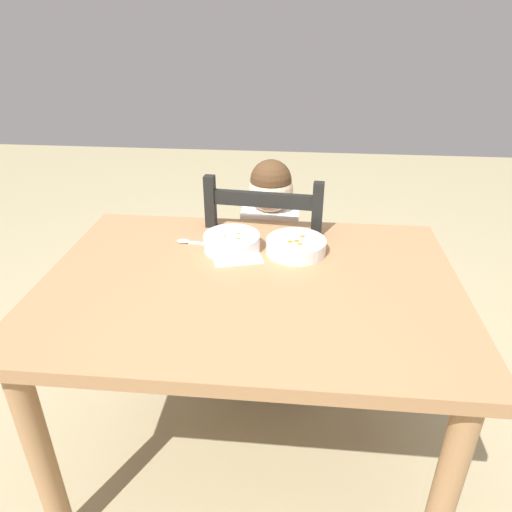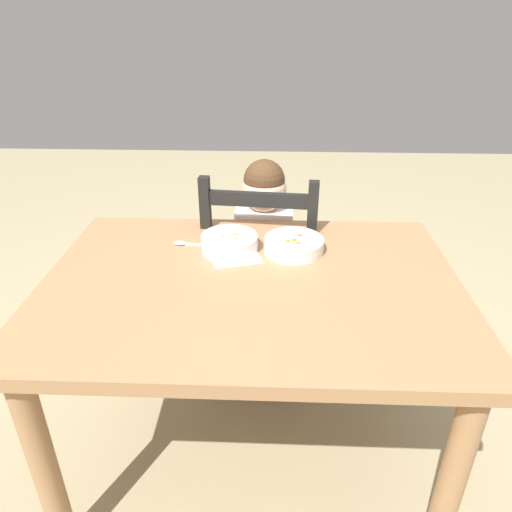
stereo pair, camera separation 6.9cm
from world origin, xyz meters
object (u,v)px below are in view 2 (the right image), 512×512
at_px(bowl_of_peas, 229,242).
at_px(bowl_of_carrots, 294,245).
at_px(dining_table, 251,310).
at_px(child_figure, 264,242).
at_px(spoon, 185,243).
at_px(dining_chair, 262,280).

height_order(bowl_of_peas, bowl_of_carrots, bowl_of_peas).
bearing_deg(bowl_of_carrots, bowl_of_peas, 180.00).
xyz_separation_m(dining_table, child_figure, (0.03, 0.48, -0.00)).
relative_size(child_figure, bowl_of_peas, 5.10).
distance_m(bowl_of_peas, spoon, 0.16).
xyz_separation_m(child_figure, bowl_of_peas, (-0.11, -0.29, 0.14)).
distance_m(dining_chair, bowl_of_carrots, 0.45).
relative_size(dining_table, spoon, 8.88).
bearing_deg(spoon, dining_table, -43.83).
bearing_deg(spoon, child_figure, 45.21).
bearing_deg(dining_table, bowl_of_carrots, 55.27).
relative_size(bowl_of_peas, spoon, 1.34).
height_order(bowl_of_peas, spoon, bowl_of_peas).
bearing_deg(spoon, bowl_of_peas, -12.52).
bearing_deg(dining_chair, bowl_of_carrots, -69.81).
height_order(dining_table, dining_chair, dining_chair).
bearing_deg(dining_table, dining_chair, 87.52).
bearing_deg(bowl_of_carrots, dining_chair, 110.19).
xyz_separation_m(dining_chair, bowl_of_peas, (-0.10, -0.30, 0.32)).
bearing_deg(child_figure, bowl_of_peas, -109.72).
distance_m(child_figure, bowl_of_peas, 0.34).
distance_m(dining_table, spoon, 0.34).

